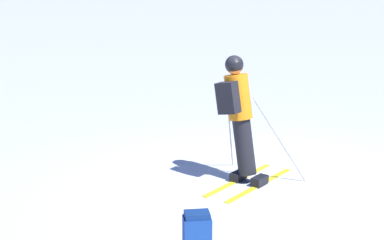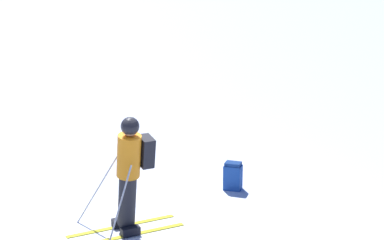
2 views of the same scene
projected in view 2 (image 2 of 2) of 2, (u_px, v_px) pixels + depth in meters
ground_plane at (126, 229)px, 9.71m from camera, size 300.00×300.00×0.00m
skier at (130, 169)px, 9.23m from camera, size 1.30×1.78×1.86m
spare_backpack at (233, 176)px, 11.24m from camera, size 0.33×0.37×0.50m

